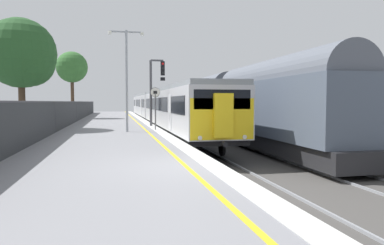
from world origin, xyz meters
TOP-DOWN VIEW (x-y plane):
  - ground at (2.64, 0.00)m, footprint 17.40×110.00m
  - commuter_train_at_platform at (2.10, 25.14)m, footprint 2.83×41.76m
  - freight_train_adjacent_track at (6.10, 29.67)m, footprint 2.60×57.30m
  - signal_gantry at (0.63, 16.13)m, footprint 1.10×0.24m
  - speed_limit_sign at (0.25, 12.45)m, footprint 0.59×0.08m
  - platform_lamp_mid at (-1.49, 11.45)m, footprint 2.00×0.20m
  - background_tree_left at (-6.43, 30.28)m, footprint 3.24×3.24m
  - background_tree_centre at (-7.75, 14.90)m, footprint 4.36×4.36m

SIDE VIEW (x-z plane):
  - ground at x=2.64m, z-range -1.21..0.00m
  - commuter_train_at_platform at x=2.10m, z-range -0.64..3.17m
  - speed_limit_sign at x=0.25m, z-range 0.36..2.95m
  - freight_train_adjacent_track at x=6.10m, z-range -0.76..4.13m
  - signal_gantry at x=0.63m, z-range 0.60..5.30m
  - platform_lamp_mid at x=-1.49m, z-range 0.51..6.29m
  - background_tree_centre at x=-7.75m, z-range 1.13..8.08m
  - background_tree_left at x=-6.43m, z-range 1.75..8.73m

